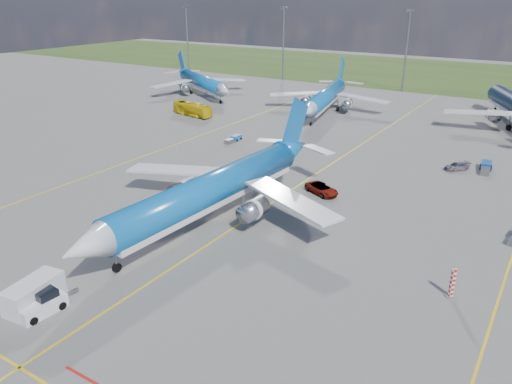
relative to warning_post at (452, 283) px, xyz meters
The scene contains 16 objects.
ground 27.24m from the warning_post, 162.90° to the right, with size 400.00×400.00×0.00m, color #5B5B59.
grass_strip 144.37m from the warning_post, 100.38° to the left, with size 400.00×80.00×0.01m, color #2D4719.
taxiway_lines 32.52m from the warning_post, 142.66° to the left, with size 60.25×160.00×0.02m.
floodlight_masts 103.84m from the warning_post, 98.91° to the left, with size 202.20×0.50×22.70m.
warning_post is the anchor object (origin of this frame).
bg_jet_nw 106.11m from the warning_post, 140.82° to the left, with size 30.10×39.51×10.35m, color #0C5CAA, non-canonical shape.
bg_jet_nnw 78.33m from the warning_post, 123.70° to the left, with size 31.49×41.34×10.83m, color #0C5CAA, non-canonical shape.
main_airliner 29.64m from the warning_post, behind, with size 35.29×46.32×12.13m, color #0C5CAA, non-canonical shape.
pushback_tug 38.05m from the warning_post, 143.97° to the right, with size 2.54×6.03×2.02m.
service_van 39.13m from the warning_post, 145.66° to the right, with size 2.46×5.59×2.46m, color silver.
apron_bus 82.17m from the warning_post, 146.35° to the left, with size 2.60×11.13×3.10m, color yellow.
service_car_a 43.35m from the warning_post, 159.71° to the left, with size 1.37×3.41×1.16m, color #999999.
service_car_b 27.65m from the warning_post, 141.58° to the left, with size 2.52×5.46×1.52m, color #999999.
service_car_c 39.21m from the warning_post, 101.00° to the left, with size 1.72×4.24×1.23m, color #999999.
baggage_tug_c 57.95m from the warning_post, 145.61° to the left, with size 1.48×4.69×1.04m.
baggage_tug_e 40.65m from the warning_post, 94.81° to the left, with size 2.01×5.52×1.21m.
Camera 1 is at (31.92, -36.18, 27.04)m, focal length 35.00 mm.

